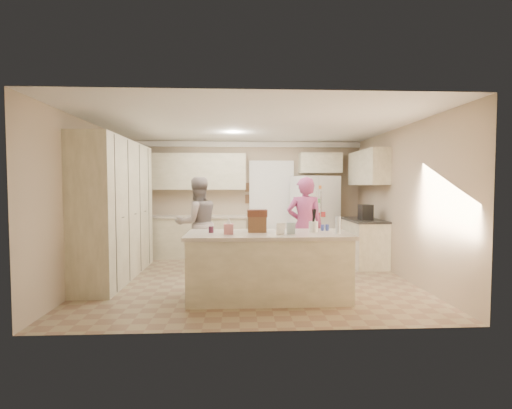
{
  "coord_description": "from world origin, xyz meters",
  "views": [
    {
      "loc": [
        -0.22,
        -6.25,
        1.58
      ],
      "look_at": [
        0.1,
        0.35,
        1.25
      ],
      "focal_mm": 26.0,
      "sensor_mm": 36.0,
      "label": 1
    }
  ],
  "objects_px": {
    "utensil_crock": "(313,227)",
    "teen_girl": "(305,226)",
    "tissue_box": "(229,229)",
    "refrigerator": "(315,216)",
    "island_base": "(268,267)",
    "teen_boy": "(197,223)",
    "dollhouse_body": "(257,224)",
    "coffee_maker": "(366,212)"
  },
  "relations": [
    {
      "from": "coffee_maker",
      "to": "teen_girl",
      "type": "height_order",
      "value": "teen_girl"
    },
    {
      "from": "tissue_box",
      "to": "dollhouse_body",
      "type": "bearing_deg",
      "value": 26.57
    },
    {
      "from": "teen_girl",
      "to": "island_base",
      "type": "bearing_deg",
      "value": 69.44
    },
    {
      "from": "island_base",
      "to": "teen_girl",
      "type": "xyz_separation_m",
      "value": [
        0.77,
        1.37,
        0.43
      ]
    },
    {
      "from": "dollhouse_body",
      "to": "island_base",
      "type": "bearing_deg",
      "value": -33.69
    },
    {
      "from": "tissue_box",
      "to": "dollhouse_body",
      "type": "height_order",
      "value": "dollhouse_body"
    },
    {
      "from": "island_base",
      "to": "teen_girl",
      "type": "bearing_deg",
      "value": 60.81
    },
    {
      "from": "refrigerator",
      "to": "teen_boy",
      "type": "bearing_deg",
      "value": -170.93
    },
    {
      "from": "coffee_maker",
      "to": "teen_boy",
      "type": "bearing_deg",
      "value": -179.1
    },
    {
      "from": "island_base",
      "to": "dollhouse_body",
      "type": "height_order",
      "value": "dollhouse_body"
    },
    {
      "from": "island_base",
      "to": "teen_boy",
      "type": "xyz_separation_m",
      "value": [
        -1.19,
        1.85,
        0.43
      ]
    },
    {
      "from": "utensil_crock",
      "to": "dollhouse_body",
      "type": "relative_size",
      "value": 0.58
    },
    {
      "from": "coffee_maker",
      "to": "teen_boy",
      "type": "distance_m",
      "value": 3.24
    },
    {
      "from": "utensil_crock",
      "to": "teen_boy",
      "type": "distance_m",
      "value": 2.57
    },
    {
      "from": "utensil_crock",
      "to": "refrigerator",
      "type": "bearing_deg",
      "value": 77.81
    },
    {
      "from": "island_base",
      "to": "tissue_box",
      "type": "relative_size",
      "value": 15.71
    },
    {
      "from": "dollhouse_body",
      "to": "refrigerator",
      "type": "bearing_deg",
      "value": 63.95
    },
    {
      "from": "coffee_maker",
      "to": "teen_girl",
      "type": "relative_size",
      "value": 0.17
    },
    {
      "from": "utensil_crock",
      "to": "teen_boy",
      "type": "relative_size",
      "value": 0.09
    },
    {
      "from": "refrigerator",
      "to": "island_base",
      "type": "xyz_separation_m",
      "value": [
        -1.3,
        -3.07,
        -0.46
      ]
    },
    {
      "from": "island_base",
      "to": "teen_boy",
      "type": "distance_m",
      "value": 2.24
    },
    {
      "from": "dollhouse_body",
      "to": "teen_girl",
      "type": "distance_m",
      "value": 1.57
    },
    {
      "from": "utensil_crock",
      "to": "tissue_box",
      "type": "xyz_separation_m",
      "value": [
        -1.2,
        -0.15,
        -0.0
      ]
    },
    {
      "from": "island_base",
      "to": "dollhouse_body",
      "type": "relative_size",
      "value": 8.46
    },
    {
      "from": "island_base",
      "to": "utensil_crock",
      "type": "distance_m",
      "value": 0.86
    },
    {
      "from": "refrigerator",
      "to": "dollhouse_body",
      "type": "xyz_separation_m",
      "value": [
        -1.45,
        -2.97,
        0.14
      ]
    },
    {
      "from": "refrigerator",
      "to": "coffee_maker",
      "type": "xyz_separation_m",
      "value": [
        0.75,
        -1.17,
        0.17
      ]
    },
    {
      "from": "dollhouse_body",
      "to": "tissue_box",
      "type": "bearing_deg",
      "value": -153.43
    },
    {
      "from": "coffee_maker",
      "to": "teen_girl",
      "type": "xyz_separation_m",
      "value": [
        -1.28,
        -0.53,
        -0.2
      ]
    },
    {
      "from": "utensil_crock",
      "to": "teen_girl",
      "type": "relative_size",
      "value": 0.09
    },
    {
      "from": "refrigerator",
      "to": "coffee_maker",
      "type": "distance_m",
      "value": 1.4
    },
    {
      "from": "island_base",
      "to": "teen_boy",
      "type": "height_order",
      "value": "teen_boy"
    },
    {
      "from": "utensil_crock",
      "to": "dollhouse_body",
      "type": "distance_m",
      "value": 0.8
    },
    {
      "from": "tissue_box",
      "to": "teen_boy",
      "type": "relative_size",
      "value": 0.08
    },
    {
      "from": "coffee_maker",
      "to": "tissue_box",
      "type": "height_order",
      "value": "coffee_maker"
    },
    {
      "from": "refrigerator",
      "to": "utensil_crock",
      "type": "distance_m",
      "value": 3.09
    },
    {
      "from": "refrigerator",
      "to": "coffee_maker",
      "type": "relative_size",
      "value": 6.0
    },
    {
      "from": "teen_girl",
      "to": "tissue_box",
      "type": "bearing_deg",
      "value": 56.8
    },
    {
      "from": "island_base",
      "to": "teen_girl",
      "type": "distance_m",
      "value": 1.63
    },
    {
      "from": "dollhouse_body",
      "to": "teen_girl",
      "type": "bearing_deg",
      "value": 54.22
    },
    {
      "from": "island_base",
      "to": "dollhouse_body",
      "type": "distance_m",
      "value": 0.62
    },
    {
      "from": "island_base",
      "to": "tissue_box",
      "type": "height_order",
      "value": "tissue_box"
    }
  ]
}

